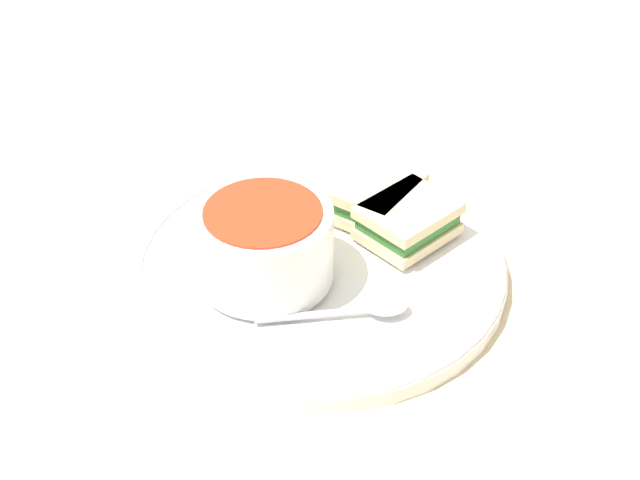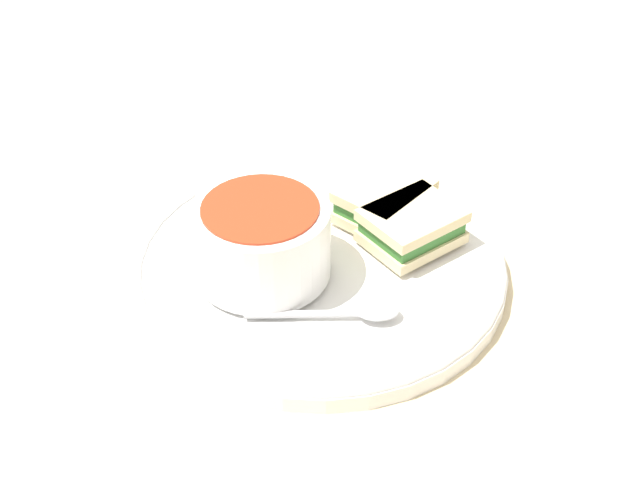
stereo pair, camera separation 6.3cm
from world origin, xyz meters
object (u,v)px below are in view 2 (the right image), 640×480
Objects in this scene: spoon at (364,311)px; sandwich_half_far at (384,201)px; soup_bowl at (262,240)px; sandwich_half_near at (412,226)px.

sandwich_half_far is at bearing 79.23° from spoon.
soup_bowl is 0.91× the size of spoon.
soup_bowl is 1.13× the size of sandwich_half_far.
soup_bowl reaches higher than sandwich_half_near.
soup_bowl is at bearing 136.57° from sandwich_half_far.
sandwich_half_far is (0.09, -0.09, -0.02)m from soup_bowl.
sandwich_half_far is (0.13, 0.00, 0.01)m from spoon.
soup_bowl is 0.13m from sandwich_half_near.
sandwich_half_near is (0.06, -0.12, -0.02)m from soup_bowl.
spoon is at bearing -113.14° from soup_bowl.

